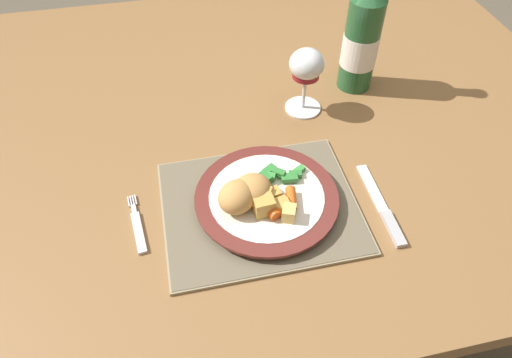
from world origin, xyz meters
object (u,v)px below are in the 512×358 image
dining_table (226,142)px  table_knife (384,211)px  dinner_plate (267,199)px  wine_glass (306,68)px  bottle (362,39)px  fork (138,228)px

dining_table → table_knife: bearing=-54.3°
dinner_plate → wine_glass: bearing=60.8°
dining_table → wine_glass: size_ratio=11.14×
dinner_plate → table_knife: bearing=-16.4°
dining_table → table_knife: (0.22, -0.30, 0.08)m
table_knife → dining_table: bearing=125.7°
wine_glass → bottle: bearing=23.3°
dinner_plate → bottle: size_ratio=0.85×
fork → wine_glass: 0.43m
fork → bottle: (0.48, 0.30, 0.11)m
dining_table → dinner_plate: 0.26m
dinner_plate → bottle: 0.40m
dinner_plate → bottle: bearing=48.0°
table_knife → dinner_plate: bearing=163.6°
dining_table → wine_glass: bearing=-4.0°
table_knife → bottle: 0.37m
table_knife → wine_glass: 0.31m
dinner_plate → table_knife: 0.20m
dining_table → bottle: 0.35m
dining_table → dinner_plate: size_ratio=6.38×
table_knife → bottle: bottle is taller
dining_table → fork: (-0.18, -0.25, 0.08)m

